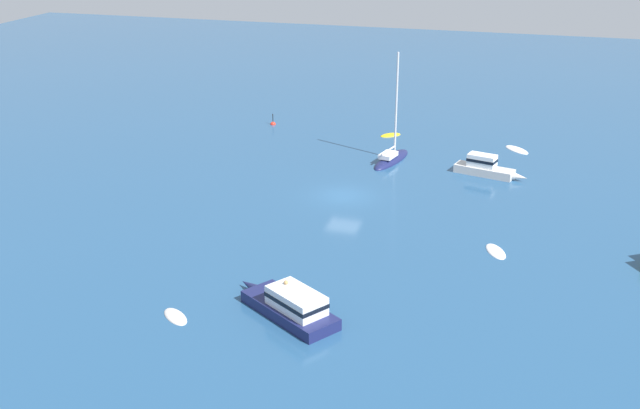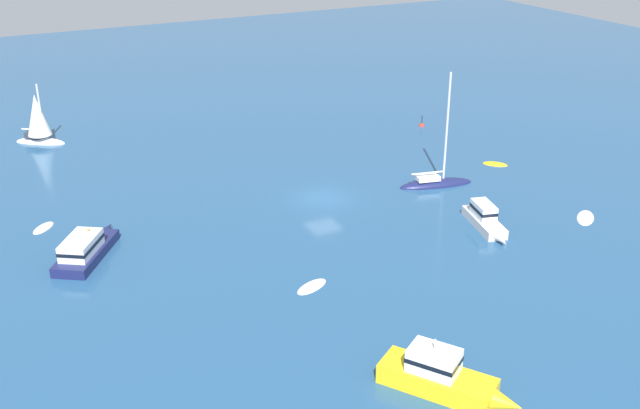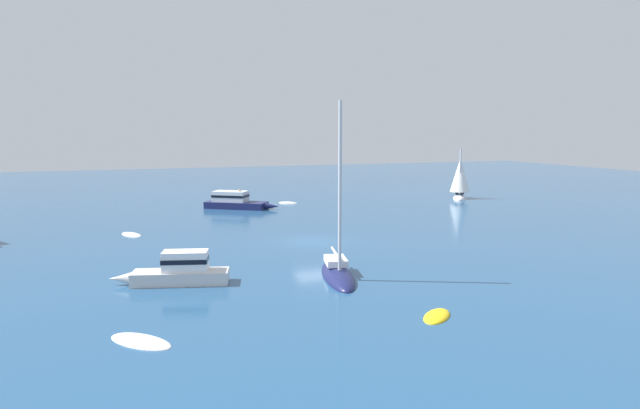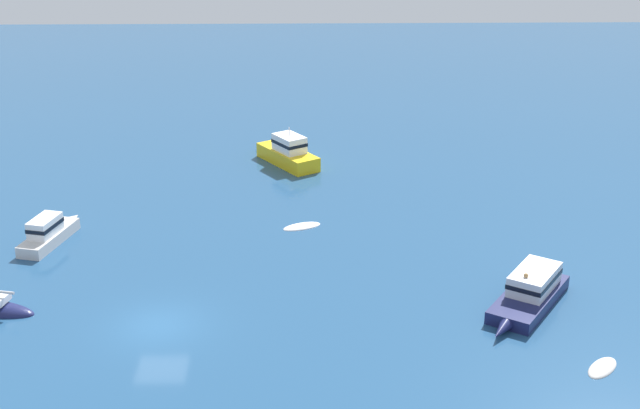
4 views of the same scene
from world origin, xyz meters
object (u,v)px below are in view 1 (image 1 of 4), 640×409
(motor_cruiser, at_px, (291,305))
(channel_buoy, at_px, (273,124))
(rib, at_px, (517,150))
(sailboat, at_px, (391,159))
(dinghy, at_px, (496,252))
(tender, at_px, (390,135))
(dinghy_1, at_px, (175,317))
(launch, at_px, (486,167))

(motor_cruiser, relative_size, channel_buoy, 5.17)
(motor_cruiser, bearing_deg, rib, -73.26)
(sailboat, relative_size, dinghy, 3.70)
(tender, height_order, dinghy_1, tender)
(dinghy_1, bearing_deg, motor_cruiser, 57.33)
(dinghy, height_order, motor_cruiser, motor_cruiser)
(motor_cruiser, height_order, launch, motor_cruiser)
(sailboat, bearing_deg, dinghy_1, -178.67)
(dinghy_1, relative_size, channel_buoy, 1.67)
(channel_buoy, bearing_deg, rib, 175.76)
(dinghy_1, bearing_deg, launch, 103.77)
(dinghy_1, xyz_separation_m, channel_buoy, (7.59, -37.63, 0.02))
(tender, height_order, channel_buoy, channel_buoy)
(dinghy, bearing_deg, dinghy_1, 106.05)
(tender, distance_m, channel_buoy, 12.08)
(dinghy, bearing_deg, channel_buoy, 20.87)
(channel_buoy, bearing_deg, motor_cruiser, 110.87)
(motor_cruiser, xyz_separation_m, launch, (-8.13, -26.40, -0.05))
(launch, bearing_deg, tender, 152.15)
(dinghy, relative_size, channel_buoy, 1.94)
(rib, bearing_deg, launch, -56.86)
(dinghy, relative_size, motor_cruiser, 0.37)
(motor_cruiser, bearing_deg, tender, -53.88)
(sailboat, bearing_deg, tender, 24.71)
(tender, bearing_deg, rib, -49.91)
(motor_cruiser, distance_m, dinghy_1, 6.37)
(sailboat, bearing_deg, rib, -46.39)
(sailboat, xyz_separation_m, launch, (-8.14, 1.48, 0.49))
(tender, bearing_deg, dinghy, -107.48)
(dinghy, distance_m, motor_cruiser, 15.39)
(rib, bearing_deg, dinghy_1, -65.55)
(sailboat, distance_m, motor_cruiser, 27.89)
(sailboat, relative_size, channel_buoy, 7.17)
(launch, distance_m, channel_buoy, 23.73)
(launch, height_order, channel_buoy, launch)
(dinghy, bearing_deg, motor_cruiser, 115.21)
(sailboat, height_order, motor_cruiser, sailboat)
(sailboat, bearing_deg, launch, -87.50)
(dinghy_1, bearing_deg, channel_buoy, 141.85)
(rib, distance_m, channel_buoy, 24.00)
(motor_cruiser, relative_size, rib, 2.40)
(dinghy, height_order, channel_buoy, channel_buoy)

